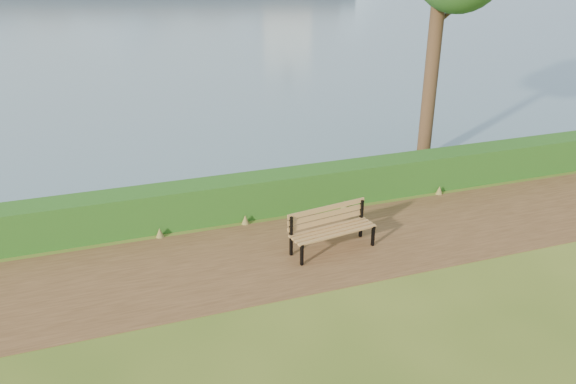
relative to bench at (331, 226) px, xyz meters
name	(u,v)px	position (x,y,z in m)	size (l,w,h in m)	color
ground	(317,256)	(-0.40, -0.21, -0.58)	(140.00, 140.00, 0.00)	#3E5718
path	(312,249)	(-0.40, 0.09, -0.57)	(40.00, 3.40, 0.01)	#4F321B
hedge	(280,191)	(-0.40, 2.39, -0.08)	(32.00, 0.85, 1.00)	#1A4814
bench	(331,226)	(0.00, 0.00, 0.00)	(2.06, 0.87, 1.00)	black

